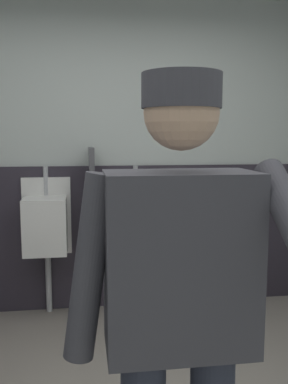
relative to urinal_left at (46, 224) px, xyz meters
name	(u,v)px	position (x,y,z in m)	size (l,w,h in m)	color
wall_back	(111,156)	(0.55, 0.22, 0.54)	(4.08, 0.12, 2.64)	silver
wainscot_band_back	(112,237)	(0.55, 0.14, -0.16)	(3.48, 0.03, 1.24)	#2D2833
urinal_left	(46,224)	(0.00, 0.00, 0.00)	(0.40, 0.34, 1.24)	white
urinal_middle	(137,222)	(0.75, 0.00, 0.00)	(0.40, 0.34, 1.24)	white
privacy_divider_panel	(92,204)	(0.37, -0.07, 0.17)	(0.04, 0.40, 0.90)	#4C4C51
person	(180,306)	(0.59, -2.26, 0.21)	(0.66, 0.60, 1.67)	#2D3342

